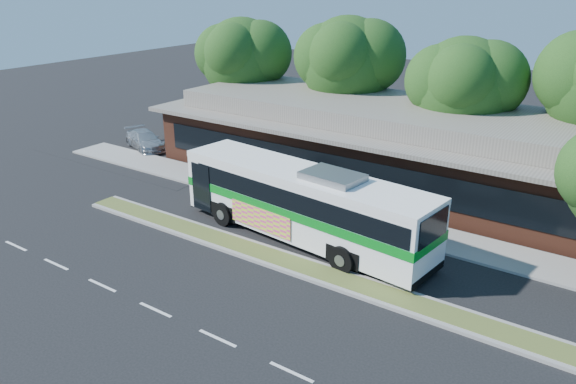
{
  "coord_description": "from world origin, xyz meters",
  "views": [
    {
      "loc": [
        10.9,
        -16.58,
        11.42
      ],
      "look_at": [
        -2.84,
        3.24,
        2.0
      ],
      "focal_mm": 35.0,
      "sensor_mm": 36.0,
      "label": 1
    }
  ],
  "objects": [
    {
      "name": "transit_bus",
      "position": [
        -1.75,
        2.96,
        1.99
      ],
      "size": [
        12.94,
        4.11,
        3.57
      ],
      "rotation": [
        0.0,
        0.0,
        -0.11
      ],
      "color": "white",
      "rests_on": "ground"
    },
    {
      "name": "ground",
      "position": [
        0.0,
        0.0,
        0.0
      ],
      "size": [
        120.0,
        120.0,
        0.0
      ],
      "primitive_type": "plane",
      "color": "black",
      "rests_on": "ground"
    },
    {
      "name": "parking_lot",
      "position": [
        -18.0,
        10.0,
        0.01
      ],
      "size": [
        14.0,
        12.0,
        0.01
      ],
      "primitive_type": "cube",
      "color": "black",
      "rests_on": "ground"
    },
    {
      "name": "plaza_building",
      "position": [
        0.0,
        12.99,
        2.13
      ],
      "size": [
        33.2,
        11.2,
        4.45
      ],
      "color": "#5E2D1D",
      "rests_on": "ground"
    },
    {
      "name": "sedan",
      "position": [
        -18.7,
        8.65,
        0.62
      ],
      "size": [
        4.6,
        3.19,
        1.24
      ],
      "primitive_type": "imported",
      "rotation": [
        0.0,
        0.0,
        1.19
      ],
      "color": "#AAADB1",
      "rests_on": "ground"
    },
    {
      "name": "tree_bg_a",
      "position": [
        -14.58,
        15.14,
        5.87
      ],
      "size": [
        6.47,
        5.8,
        8.63
      ],
      "color": "black",
      "rests_on": "ground"
    },
    {
      "name": "median_strip",
      "position": [
        0.0,
        0.6,
        0.07
      ],
      "size": [
        26.0,
        1.1,
        0.15
      ],
      "primitive_type": "cube",
      "color": "#495925",
      "rests_on": "ground"
    },
    {
      "name": "sidewalk",
      "position": [
        0.0,
        6.4,
        0.06
      ],
      "size": [
        44.0,
        2.6,
        0.12
      ],
      "primitive_type": "cube",
      "color": "gray",
      "rests_on": "ground"
    },
    {
      "name": "tree_bg_b",
      "position": [
        -6.57,
        16.14,
        6.14
      ],
      "size": [
        6.69,
        6.0,
        9.0
      ],
      "color": "black",
      "rests_on": "ground"
    },
    {
      "name": "tree_bg_c",
      "position": [
        1.4,
        15.13,
        5.59
      ],
      "size": [
        6.24,
        5.6,
        8.26
      ],
      "color": "black",
      "rests_on": "ground"
    }
  ]
}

